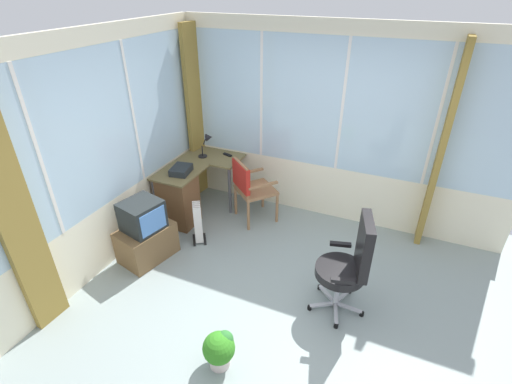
{
  "coord_description": "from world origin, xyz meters",
  "views": [
    {
      "loc": [
        -2.67,
        -0.83,
        3.03
      ],
      "look_at": [
        0.85,
        0.71,
        0.8
      ],
      "focal_mm": 26.13,
      "sensor_mm": 36.0,
      "label": 1
    }
  ],
  "objects_px": {
    "desk": "(180,196)",
    "tv_on_stand": "(145,234)",
    "space_heater": "(198,222)",
    "potted_plant": "(220,348)",
    "desk_lamp": "(208,142)",
    "wooden_armchair": "(248,184)",
    "office_chair": "(351,262)",
    "paper_tray": "(181,170)",
    "tv_remote": "(228,155)"
  },
  "relations": [
    {
      "from": "desk",
      "to": "tv_on_stand",
      "type": "bearing_deg",
      "value": -176.35
    },
    {
      "from": "space_heater",
      "to": "potted_plant",
      "type": "bearing_deg",
      "value": -143.14
    },
    {
      "from": "desk_lamp",
      "to": "wooden_armchair",
      "type": "xyz_separation_m",
      "value": [
        -0.29,
        -0.76,
        -0.38
      ]
    },
    {
      "from": "wooden_armchair",
      "to": "space_heater",
      "type": "height_order",
      "value": "wooden_armchair"
    },
    {
      "from": "desk",
      "to": "tv_on_stand",
      "type": "distance_m",
      "value": 0.85
    },
    {
      "from": "space_heater",
      "to": "wooden_armchair",
      "type": "bearing_deg",
      "value": -30.48
    },
    {
      "from": "desk",
      "to": "desk_lamp",
      "type": "xyz_separation_m",
      "value": [
        0.67,
        -0.08,
        0.56
      ]
    },
    {
      "from": "office_chair",
      "to": "tv_on_stand",
      "type": "relative_size",
      "value": 1.42
    },
    {
      "from": "paper_tray",
      "to": "office_chair",
      "type": "xyz_separation_m",
      "value": [
        -0.73,
        -2.42,
        -0.17
      ]
    },
    {
      "from": "paper_tray",
      "to": "potted_plant",
      "type": "relative_size",
      "value": 0.82
    },
    {
      "from": "office_chair",
      "to": "space_heater",
      "type": "height_order",
      "value": "office_chair"
    },
    {
      "from": "desk_lamp",
      "to": "potted_plant",
      "type": "height_order",
      "value": "desk_lamp"
    },
    {
      "from": "wooden_armchair",
      "to": "space_heater",
      "type": "bearing_deg",
      "value": 149.52
    },
    {
      "from": "tv_on_stand",
      "to": "potted_plant",
      "type": "bearing_deg",
      "value": -122.24
    },
    {
      "from": "space_heater",
      "to": "desk",
      "type": "bearing_deg",
      "value": 56.36
    },
    {
      "from": "desk_lamp",
      "to": "tv_remote",
      "type": "distance_m",
      "value": 0.35
    },
    {
      "from": "space_heater",
      "to": "desk_lamp",
      "type": "bearing_deg",
      "value": 20.54
    },
    {
      "from": "space_heater",
      "to": "tv_remote",
      "type": "bearing_deg",
      "value": 5.62
    },
    {
      "from": "desk_lamp",
      "to": "office_chair",
      "type": "xyz_separation_m",
      "value": [
        -1.37,
        -2.37,
        -0.34
      ]
    },
    {
      "from": "desk_lamp",
      "to": "tv_on_stand",
      "type": "relative_size",
      "value": 0.43
    },
    {
      "from": "desk",
      "to": "tv_on_stand",
      "type": "height_order",
      "value": "tv_on_stand"
    },
    {
      "from": "paper_tray",
      "to": "wooden_armchair",
      "type": "height_order",
      "value": "wooden_armchair"
    },
    {
      "from": "potted_plant",
      "to": "desk",
      "type": "bearing_deg",
      "value": 41.14
    },
    {
      "from": "desk",
      "to": "tv_on_stand",
      "type": "relative_size",
      "value": 1.57
    },
    {
      "from": "desk_lamp",
      "to": "desk",
      "type": "bearing_deg",
      "value": 172.85
    },
    {
      "from": "tv_remote",
      "to": "office_chair",
      "type": "distance_m",
      "value": 2.58
    },
    {
      "from": "office_chair",
      "to": "potted_plant",
      "type": "height_order",
      "value": "office_chair"
    },
    {
      "from": "office_chair",
      "to": "wooden_armchair",
      "type": "bearing_deg",
      "value": 55.9
    },
    {
      "from": "desk",
      "to": "desk_lamp",
      "type": "distance_m",
      "value": 0.88
    },
    {
      "from": "tv_remote",
      "to": "tv_on_stand",
      "type": "distance_m",
      "value": 1.7
    },
    {
      "from": "paper_tray",
      "to": "desk_lamp",
      "type": "bearing_deg",
      "value": -4.49
    },
    {
      "from": "desk",
      "to": "office_chair",
      "type": "bearing_deg",
      "value": -105.96
    },
    {
      "from": "desk_lamp",
      "to": "potted_plant",
      "type": "bearing_deg",
      "value": -148.9
    },
    {
      "from": "desk",
      "to": "tv_remote",
      "type": "height_order",
      "value": "tv_remote"
    },
    {
      "from": "desk",
      "to": "potted_plant",
      "type": "height_order",
      "value": "desk"
    },
    {
      "from": "office_chair",
      "to": "space_heater",
      "type": "relative_size",
      "value": 1.99
    },
    {
      "from": "desk",
      "to": "desk_lamp",
      "type": "bearing_deg",
      "value": -7.15
    },
    {
      "from": "wooden_armchair",
      "to": "paper_tray",
      "type": "bearing_deg",
      "value": 113.29
    },
    {
      "from": "desk",
      "to": "wooden_armchair",
      "type": "relative_size",
      "value": 1.34
    },
    {
      "from": "desk",
      "to": "desk_lamp",
      "type": "height_order",
      "value": "desk_lamp"
    },
    {
      "from": "desk",
      "to": "space_heater",
      "type": "relative_size",
      "value": 2.21
    },
    {
      "from": "potted_plant",
      "to": "paper_tray",
      "type": "bearing_deg",
      "value": 40.01
    },
    {
      "from": "wooden_armchair",
      "to": "tv_on_stand",
      "type": "relative_size",
      "value": 1.17
    },
    {
      "from": "desk",
      "to": "potted_plant",
      "type": "xyz_separation_m",
      "value": [
        -1.81,
        -1.58,
        -0.19
      ]
    },
    {
      "from": "tv_remote",
      "to": "space_heater",
      "type": "bearing_deg",
      "value": -157.2
    },
    {
      "from": "wooden_armchair",
      "to": "desk",
      "type": "bearing_deg",
      "value": 114.34
    },
    {
      "from": "desk_lamp",
      "to": "office_chair",
      "type": "height_order",
      "value": "office_chair"
    },
    {
      "from": "wooden_armchair",
      "to": "space_heater",
      "type": "relative_size",
      "value": 1.64
    },
    {
      "from": "tv_on_stand",
      "to": "wooden_armchair",
      "type": "bearing_deg",
      "value": -32.86
    },
    {
      "from": "tv_on_stand",
      "to": "space_heater",
      "type": "height_order",
      "value": "tv_on_stand"
    }
  ]
}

